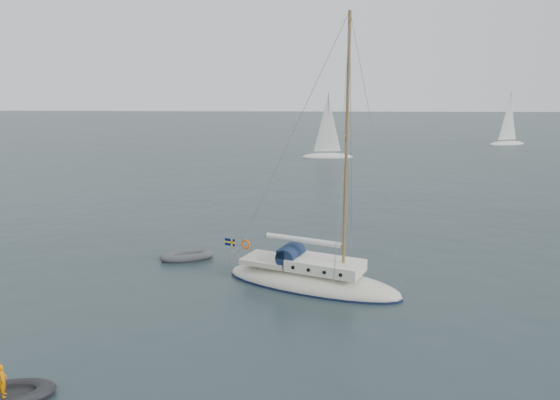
{
  "coord_description": "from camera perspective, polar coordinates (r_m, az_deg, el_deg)",
  "views": [
    {
      "loc": [
        0.91,
        -27.86,
        9.95
      ],
      "look_at": [
        -0.22,
        0.0,
        3.8
      ],
      "focal_mm": 35.0,
      "sensor_mm": 36.0,
      "label": 1
    }
  ],
  "objects": [
    {
      "name": "dinghy",
      "position": [
        31.54,
        -9.71,
        -5.76
      ],
      "size": [
        3.06,
        1.38,
        0.44
      ],
      "rotation": [
        0.0,
        0.0,
        0.35
      ],
      "color": "#4A4A4F",
      "rests_on": "ground"
    },
    {
      "name": "ground",
      "position": [
        29.6,
        0.43,
        -7.2
      ],
      "size": [
        300.0,
        300.0,
        0.0
      ],
      "primitive_type": "plane",
      "color": "black",
      "rests_on": "ground"
    },
    {
      "name": "distant_yacht_c",
      "position": [
        71.48,
        4.99,
        7.45
      ],
      "size": [
        6.68,
        3.56,
        8.85
      ],
      "rotation": [
        0.0,
        0.0,
        0.06
      ],
      "color": "silver",
      "rests_on": "ground"
    },
    {
      "name": "distant_yacht_b",
      "position": [
        92.88,
        22.77,
        7.59
      ],
      "size": [
        6.4,
        3.41,
        8.48
      ],
      "rotation": [
        0.0,
        0.0,
        0.38
      ],
      "color": "silver",
      "rests_on": "ground"
    },
    {
      "name": "sailboat",
      "position": [
        26.94,
        3.38,
        -6.94
      ],
      "size": [
        9.47,
        2.84,
        13.49
      ],
      "rotation": [
        0.0,
        0.0,
        -0.4
      ],
      "color": "beige",
      "rests_on": "ground"
    }
  ]
}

